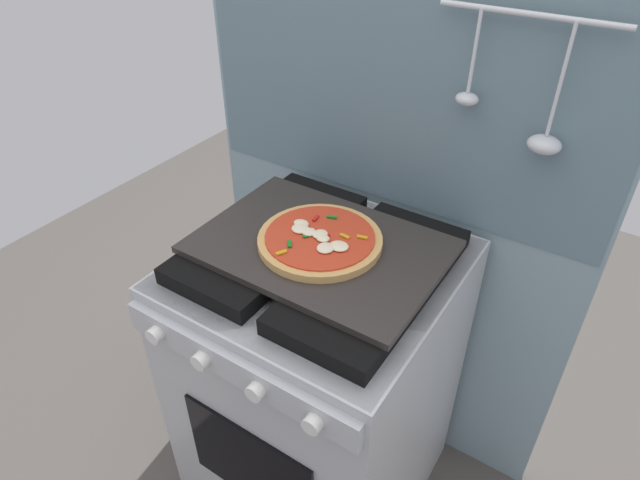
% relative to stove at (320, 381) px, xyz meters
% --- Properties ---
extents(ground_plane, '(4.00, 4.00, 0.00)m').
position_rel_stove_xyz_m(ground_plane, '(0.00, 0.00, -0.45)').
color(ground_plane, '#4C4742').
extents(kitchen_backsplash, '(1.10, 0.09, 1.55)m').
position_rel_stove_xyz_m(kitchen_backsplash, '(0.00, 0.34, 0.34)').
color(kitchen_backsplash, '#7A939E').
rests_on(kitchen_backsplash, ground_plane).
extents(stove, '(0.60, 0.64, 0.90)m').
position_rel_stove_xyz_m(stove, '(0.00, 0.00, 0.00)').
color(stove, '#B7BABF').
rests_on(stove, ground_plane).
extents(baking_tray, '(0.54, 0.38, 0.02)m').
position_rel_stove_xyz_m(baking_tray, '(0.00, 0.00, 0.46)').
color(baking_tray, '#2D2826').
rests_on(baking_tray, stove).
extents(pizza_left, '(0.28, 0.28, 0.03)m').
position_rel_stove_xyz_m(pizza_left, '(-0.00, 0.00, 0.48)').
color(pizza_left, tan).
rests_on(pizza_left, baking_tray).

